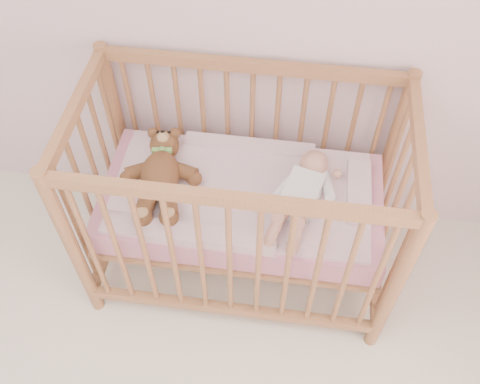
# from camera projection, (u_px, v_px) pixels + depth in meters

# --- Properties ---
(crib) EXTENTS (1.36, 0.76, 1.00)m
(crib) POSITION_uv_depth(u_px,v_px,m) (242.00, 200.00, 2.35)
(crib) COLOR #B6804D
(crib) RESTS_ON floor
(mattress) EXTENTS (1.22, 0.62, 0.13)m
(mattress) POSITION_uv_depth(u_px,v_px,m) (242.00, 202.00, 2.37)
(mattress) COLOR pink
(mattress) RESTS_ON crib
(blanket) EXTENTS (1.10, 0.58, 0.06)m
(blanket) POSITION_uv_depth(u_px,v_px,m) (242.00, 192.00, 2.31)
(blanket) COLOR #CE8E99
(blanket) RESTS_ON mattress
(baby) EXTENTS (0.39, 0.60, 0.13)m
(baby) POSITION_uv_depth(u_px,v_px,m) (302.00, 191.00, 2.21)
(baby) COLOR white
(baby) RESTS_ON blanket
(teddy_bear) EXTENTS (0.43, 0.56, 0.14)m
(teddy_bear) POSITION_uv_depth(u_px,v_px,m) (160.00, 174.00, 2.26)
(teddy_bear) COLOR brown
(teddy_bear) RESTS_ON blanket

